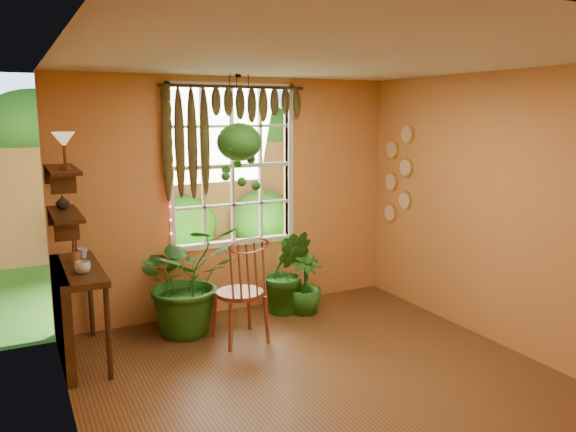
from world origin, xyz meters
The scene contains 23 objects.
floor centered at (0.00, 0.00, 0.00)m, with size 4.50×4.50×0.00m, color brown.
ceiling centered at (0.00, 0.00, 2.70)m, with size 4.50×4.50×0.00m, color silver.
wall_back centered at (0.00, 2.25, 1.35)m, with size 4.00×4.00×0.00m, color #C77E43.
wall_left centered at (-2.00, 0.00, 1.35)m, with size 4.50×4.50×0.00m, color #C77E43.
wall_right centered at (2.00, 0.00, 1.35)m, with size 4.50×4.50×0.00m, color #C77E43.
window centered at (0.00, 2.28, 1.70)m, with size 1.52×0.10×1.86m.
valance_vine centered at (-0.08, 2.16, 2.28)m, with size 1.70×0.12×1.10m.
string_lights centered at (-0.76, 2.19, 1.75)m, with size 0.03×0.03×1.54m, color #FF2633, non-canonical shape.
wall_plates centered at (1.98, 1.79, 1.55)m, with size 0.04×0.32×1.10m, color #FFF8D0, non-canonical shape.
counter_ledge centered at (-1.91, 1.60, 0.55)m, with size 0.40×1.20×0.90m.
shelf_lower centered at (-1.88, 1.60, 1.40)m, with size 0.25×0.90×0.04m, color #3C2210.
shelf_upper centered at (-1.88, 1.60, 1.80)m, with size 0.25×0.90×0.04m, color #3C2210.
backyard centered at (0.24, 6.87, 1.28)m, with size 14.00×10.00×12.00m.
windsor_chair centered at (-0.30, 1.31, 0.37)m, with size 0.51×0.54×1.28m.
potted_plant_left centered at (-0.71, 1.79, 0.59)m, with size 1.05×0.91×1.17m, color #1B5316.
potted_plant_mid centered at (0.48, 1.84, 0.50)m, with size 0.55×0.44×0.99m, color #1B5316.
potted_plant_right centered at (0.66, 1.75, 0.36)m, with size 0.40×0.40×0.72m, color #1B5316.
hanging_basket centered at (-0.06, 1.90, 1.95)m, with size 0.48×0.48×1.24m.
cup_a centered at (-1.78, 1.36, 0.95)m, with size 0.13×0.13×0.11m, color silver.
cup_b centered at (-1.72, 1.92, 0.95)m, with size 0.11×0.11×0.10m, color beige.
brush_jar centered at (-1.80, 1.74, 1.03)m, with size 0.09×0.09×0.34m.
shelf_vase centered at (-1.87, 1.82, 1.48)m, with size 0.12×0.12×0.13m, color #B2AD99.
tiffany_lamp centered at (-1.86, 1.40, 2.05)m, with size 0.19×0.19×0.32m.
Camera 1 is at (-2.31, -3.73, 2.29)m, focal length 35.00 mm.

